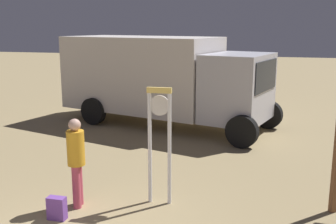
{
  "coord_description": "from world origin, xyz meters",
  "views": [
    {
      "loc": [
        2.71,
        -4.01,
        3.28
      ],
      "look_at": [
        0.32,
        5.31,
        1.2
      ],
      "focal_mm": 43.01,
      "sensor_mm": 36.0,
      "label": 1
    }
  ],
  "objects_px": {
    "backpack": "(57,208)",
    "box_truck_near": "(160,76)",
    "person_near_clock": "(76,158)",
    "standing_clock": "(160,134)"
  },
  "relations": [
    {
      "from": "person_near_clock",
      "to": "backpack",
      "type": "distance_m",
      "value": 0.93
    },
    {
      "from": "standing_clock",
      "to": "backpack",
      "type": "height_order",
      "value": "standing_clock"
    },
    {
      "from": "standing_clock",
      "to": "backpack",
      "type": "distance_m",
      "value": 2.2
    },
    {
      "from": "person_near_clock",
      "to": "box_truck_near",
      "type": "distance_m",
      "value": 6.58
    },
    {
      "from": "standing_clock",
      "to": "box_truck_near",
      "type": "relative_size",
      "value": 0.29
    },
    {
      "from": "backpack",
      "to": "box_truck_near",
      "type": "bearing_deg",
      "value": 91.15
    },
    {
      "from": "standing_clock",
      "to": "person_near_clock",
      "type": "xyz_separation_m",
      "value": [
        -1.42,
        -0.53,
        -0.41
      ]
    },
    {
      "from": "backpack",
      "to": "box_truck_near",
      "type": "relative_size",
      "value": 0.05
    },
    {
      "from": "person_near_clock",
      "to": "box_truck_near",
      "type": "bearing_deg",
      "value": 92.24
    },
    {
      "from": "backpack",
      "to": "person_near_clock",
      "type": "bearing_deg",
      "value": 78.61
    }
  ]
}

